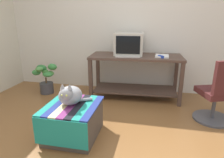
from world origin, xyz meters
TOP-DOWN VIEW (x-y plane):
  - ground_plane at (0.00, 0.00)m, footprint 14.00×14.00m
  - back_wall at (0.00, 2.05)m, footprint 8.00×0.10m
  - desk at (0.20, 1.60)m, footprint 1.59×0.72m
  - tv_monitor at (0.07, 1.67)m, footprint 0.50×0.49m
  - keyboard at (0.08, 1.45)m, footprint 0.41×0.19m
  - book at (0.64, 1.57)m, footprint 0.23×0.27m
  - ottoman_with_blanket at (-0.40, 0.19)m, footprint 0.61×0.69m
  - cat at (-0.42, 0.20)m, footprint 0.37×0.35m
  - potted_plant at (-1.47, 1.45)m, footprint 0.45×0.34m
  - office_chair at (1.38, 0.93)m, footprint 0.53×0.54m
  - stapler at (0.61, 1.47)m, footprint 0.10×0.11m
  - pen at (0.70, 1.62)m, footprint 0.08×0.12m

SIDE VIEW (x-z plane):
  - ground_plane at x=0.00m, z-range 0.00..0.00m
  - ottoman_with_blanket at x=-0.40m, z-range 0.00..0.41m
  - potted_plant at x=-1.47m, z-range 0.00..0.58m
  - office_chair at x=1.38m, z-range -0.06..0.83m
  - desk at x=0.20m, z-range 0.14..0.90m
  - cat at x=-0.42m, z-range 0.38..0.67m
  - pen at x=0.70m, z-range 0.76..0.77m
  - keyboard at x=0.08m, z-range 0.76..0.79m
  - book at x=0.64m, z-range 0.76..0.79m
  - stapler at x=0.61m, z-range 0.76..0.80m
  - tv_monitor at x=0.07m, z-range 0.76..1.13m
  - back_wall at x=0.00m, z-range 0.00..2.60m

